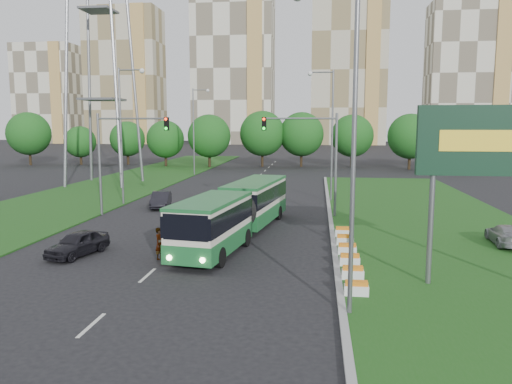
# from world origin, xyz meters

# --- Properties ---
(ground) EXTENTS (360.00, 360.00, 0.00)m
(ground) POSITION_xyz_m (0.00, 0.00, 0.00)
(ground) COLOR black
(ground) RESTS_ON ground
(grass_median) EXTENTS (14.00, 60.00, 0.15)m
(grass_median) POSITION_xyz_m (13.00, 8.00, 0.07)
(grass_median) COLOR #1B4D16
(grass_median) RESTS_ON ground
(median_kerb) EXTENTS (0.30, 60.00, 0.18)m
(median_kerb) POSITION_xyz_m (6.05, 8.00, 0.09)
(median_kerb) COLOR #959595
(median_kerb) RESTS_ON ground
(left_verge) EXTENTS (12.00, 110.00, 0.10)m
(left_verge) POSITION_xyz_m (-18.00, 25.00, 0.05)
(left_verge) COLOR #1B4D16
(left_verge) RESTS_ON ground
(lane_markings) EXTENTS (0.20, 100.00, 0.01)m
(lane_markings) POSITION_xyz_m (-3.00, 20.00, 0.00)
(lane_markings) COLOR beige
(lane_markings) RESTS_ON ground
(flower_planters) EXTENTS (1.10, 11.50, 0.60)m
(flower_planters) POSITION_xyz_m (6.70, -2.50, 0.45)
(flower_planters) COLOR white
(flower_planters) RESTS_ON grass_median
(billboard) EXTENTS (6.00, 0.37, 8.00)m
(billboard) POSITION_xyz_m (12.25, -6.00, 6.16)
(billboard) COLOR slate
(billboard) RESTS_ON ground
(traffic_mast_median) EXTENTS (5.76, 0.32, 8.00)m
(traffic_mast_median) POSITION_xyz_m (4.78, 10.00, 5.35)
(traffic_mast_median) COLOR slate
(traffic_mast_median) RESTS_ON ground
(traffic_mast_left) EXTENTS (5.76, 0.32, 8.00)m
(traffic_mast_left) POSITION_xyz_m (-10.38, 9.00, 5.35)
(traffic_mast_left) COLOR slate
(traffic_mast_left) RESTS_ON ground
(street_lamps) EXTENTS (36.00, 60.00, 12.00)m
(street_lamps) POSITION_xyz_m (-3.00, 10.00, 6.00)
(street_lamps) COLOR slate
(street_lamps) RESTS_ON ground
(tree_line) EXTENTS (120.00, 8.00, 9.00)m
(tree_line) POSITION_xyz_m (10.00, 55.00, 4.50)
(tree_line) COLOR #165418
(tree_line) RESTS_ON ground
(apartment_tower_west) EXTENTS (26.00, 15.00, 48.00)m
(apartment_tower_west) POSITION_xyz_m (-65.00, 150.00, 24.00)
(apartment_tower_west) COLOR #BFB89A
(apartment_tower_west) RESTS_ON ground
(apartment_tower_cwest) EXTENTS (28.00, 15.00, 52.00)m
(apartment_tower_cwest) POSITION_xyz_m (-25.00, 150.00, 26.00)
(apartment_tower_cwest) COLOR beige
(apartment_tower_cwest) RESTS_ON ground
(apartment_tower_ceast) EXTENTS (25.00, 15.00, 50.00)m
(apartment_tower_ceast) POSITION_xyz_m (15.00, 150.00, 25.00)
(apartment_tower_ceast) COLOR #BFB89A
(apartment_tower_ceast) RESTS_ON ground
(apartment_tower_east) EXTENTS (27.00, 15.00, 47.00)m
(apartment_tower_east) POSITION_xyz_m (55.00, 150.00, 23.50)
(apartment_tower_east) COLOR beige
(apartment_tower_east) RESTS_ON ground
(midrise_west) EXTENTS (22.00, 14.00, 36.00)m
(midrise_west) POSITION_xyz_m (-95.00, 150.00, 18.00)
(midrise_west) COLOR beige
(midrise_west) RESTS_ON ground
(articulated_bus) EXTENTS (2.62, 16.79, 2.76)m
(articulated_bus) POSITION_xyz_m (-0.07, 2.69, 1.69)
(articulated_bus) COLOR beige
(articulated_bus) RESTS_ON ground
(car_left_near) EXTENTS (2.58, 4.27, 1.36)m
(car_left_near) POSITION_xyz_m (-8.03, -2.93, 0.68)
(car_left_near) COLOR black
(car_left_near) RESTS_ON ground
(car_left_far) EXTENTS (2.24, 4.39, 1.38)m
(car_left_far) POSITION_xyz_m (-8.38, 12.93, 0.69)
(car_left_far) COLOR black
(car_left_far) RESTS_ON ground
(car_median) EXTENTS (1.93, 4.22, 1.20)m
(car_median) POSITION_xyz_m (16.12, 1.94, 0.75)
(car_median) COLOR gray
(car_median) RESTS_ON grass_median
(pedestrian) EXTENTS (0.53, 0.70, 1.71)m
(pedestrian) POSITION_xyz_m (-3.30, -3.11, 0.86)
(pedestrian) COLOR gray
(pedestrian) RESTS_ON ground
(shopping_trolley) EXTENTS (0.35, 0.37, 0.61)m
(shopping_trolley) POSITION_xyz_m (-2.70, -3.88, 0.30)
(shopping_trolley) COLOR orange
(shopping_trolley) RESTS_ON ground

